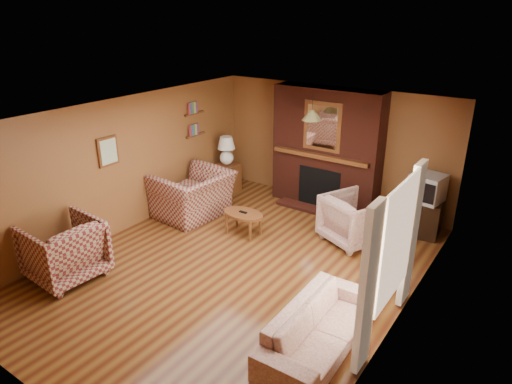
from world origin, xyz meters
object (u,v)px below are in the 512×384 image
Objects in this scene: floral_armchair at (354,219)px; crt_tv at (427,188)px; floral_sofa at (320,328)px; fireplace at (326,150)px; table_lamp at (226,149)px; coffee_table at (243,216)px; plaid_armchair at (64,250)px; side_table at (227,178)px; tv_stand at (423,217)px; plaid_loveseat at (193,195)px.

crt_tv is at bearing -108.19° from floral_armchair.
floral_sofa is 2.06× the size of floral_armchair.
fireplace is 4.02× the size of crt_tv.
coffee_table is at bearing -44.29° from table_lamp.
crt_tv reaches higher than coffee_table.
plaid_armchair reaches higher than floral_armchair.
tv_stand is (4.15, 0.35, 0.01)m from side_table.
floral_sofa is at bearing -37.11° from coffee_table.
plaid_loveseat is 2.18× the size of side_table.
side_table reaches higher than coffee_table.
tv_stand is at bearing -5.15° from fireplace.
fireplace is at bearing 161.16° from plaid_armchair.
crt_tv is (0.91, 0.97, 0.47)m from floral_armchair.
side_table is at bearing -165.32° from plaid_loveseat.
floral_sofa is 3.71m from tv_stand.
crt_tv is (0.15, 3.70, 0.61)m from floral_sofa.
floral_sofa is (3.75, -1.97, -0.16)m from plaid_loveseat.
side_table is 0.96× the size of tv_stand.
table_lamp is at bearing -174.06° from plaid_armchair.
side_table is (-0.25, 1.39, -0.13)m from plaid_loveseat.
crt_tv is (2.05, -0.19, -0.29)m from fireplace.
table_lamp reaches higher than floral_armchair.
fireplace is at bearing 169.44° from tv_stand.
fireplace reaches higher than floral_armchair.
plaid_loveseat is at bearing -161.43° from tv_stand.
fireplace is 2.77m from plaid_loveseat.
table_lamp is at bearing -165.32° from plaid_loveseat.
table_lamp is at bearing -175.26° from crt_tv.
tv_stand reaches higher than side_table.
floral_sofa is at bearing -92.32° from crt_tv.
crt_tv reaches higher than plaid_loveseat.
crt_tv is at bearing 118.37° from plaid_loveseat.
table_lamp is at bearing -165.71° from fireplace.
tv_stand is at bearing 4.82° from table_lamp.
coffee_table is 2.20m from table_lamp.
table_lamp is (-0.25, 1.39, 0.53)m from plaid_loveseat.
floral_sofa is (3.85, 0.77, -0.18)m from plaid_armchair.
plaid_armchair is 1.63× the size of side_table.
fireplace reaches higher than side_table.
plaid_armchair is at bearing 73.25° from floral_armchair.
plaid_loveseat is 1.41m from side_table.
plaid_loveseat reaches higher than side_table.
floral_sofa is (1.90, -3.89, -0.90)m from fireplace.
plaid_loveseat is at bearing -178.23° from plaid_armchair.
tv_stand is (3.90, 1.74, -0.12)m from plaid_loveseat.
floral_armchair is 1.43× the size of tv_stand.
table_lamp is 0.96× the size of tv_stand.
fireplace is 1.80m from floral_armchair.
side_table is (-4.00, 3.36, 0.03)m from floral_sofa.
side_table is at bearing -165.71° from fireplace.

